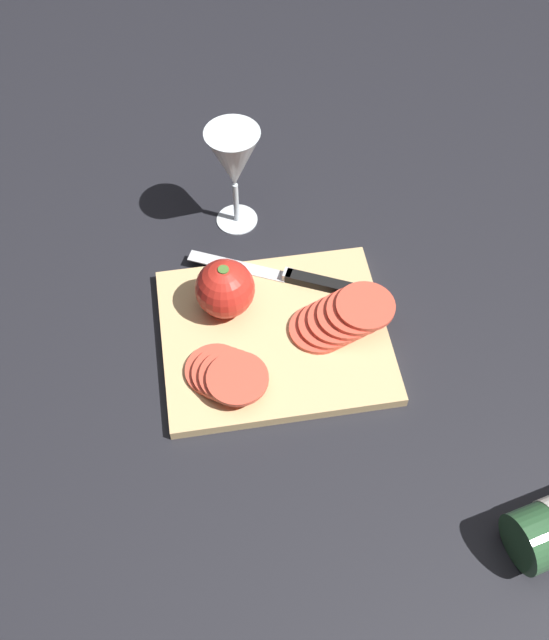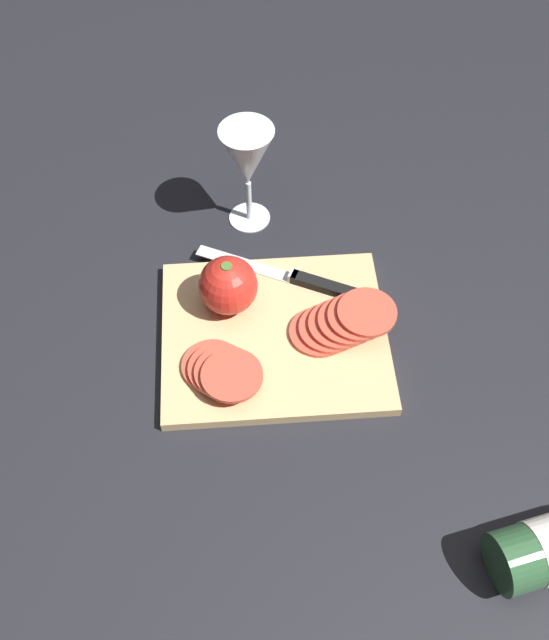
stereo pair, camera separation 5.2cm
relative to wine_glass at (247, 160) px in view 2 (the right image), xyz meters
The scene contains 7 objects.
ground_plane 0.26m from the wine_glass, 104.63° to the left, with size 3.00×3.00×0.00m, color black.
cutting_board 0.27m from the wine_glass, 95.51° to the left, with size 0.32×0.27×0.02m.
wine_glass is the anchor object (origin of this frame).
whole_tomato 0.20m from the wine_glass, 78.09° to the left, with size 0.09×0.09×0.09m.
knife 0.20m from the wine_glass, 116.55° to the left, with size 0.24×0.13×0.01m.
tomato_slice_stack_near 0.28m from the wine_glass, 116.06° to the left, with size 0.15×0.09×0.04m.
tomato_slice_stack_far 0.32m from the wine_glass, 80.10° to the left, with size 0.11×0.11×0.03m.
Camera 2 is at (0.08, 0.62, 0.89)m, focal length 42.00 mm.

